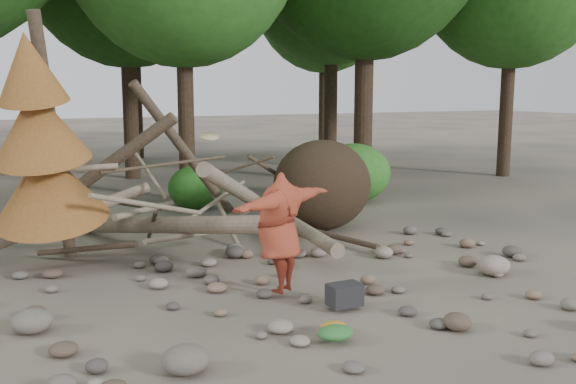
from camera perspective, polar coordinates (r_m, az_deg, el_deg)
name	(u,v)px	position (r m, az deg, el deg)	size (l,w,h in m)	color
ground	(302,306)	(9.31, 1.25, -10.11)	(120.00, 120.00, 0.00)	#514C44
deadfall_pile	(299,189)	(13.64, 1.02, 0.26)	(8.55, 5.24, 3.30)	#332619
dead_conifer	(42,148)	(11.31, -21.01, 3.71)	(2.06, 2.16, 4.35)	#4C3F30
bush_mid	(196,188)	(16.55, -8.22, 0.40)	(1.40, 1.40, 1.12)	#29691E
bush_right	(354,173)	(17.47, 5.84, 1.71)	(2.00, 2.00, 1.60)	#347C26
frisbee_thrower	(279,232)	(9.46, -0.76, -3.60)	(2.23, 1.58, 2.39)	maroon
backpack	(344,299)	(9.16, 5.04, -9.43)	(0.47, 0.31, 0.31)	black
cloth_green	(335,337)	(8.04, 4.23, -12.70)	(0.45, 0.37, 0.17)	#2B6D2E
cloth_orange	(333,330)	(8.29, 4.07, -12.17)	(0.34, 0.28, 0.12)	#B8721F
boulder_front_left	(186,359)	(7.30, -9.09, -14.49)	(0.54, 0.48, 0.32)	#625B52
boulder_mid_right	(494,265)	(11.25, 17.84, -6.24)	(0.55, 0.50, 0.33)	gray
boulder_mid_left	(32,321)	(8.92, -21.82, -10.61)	(0.52, 0.47, 0.31)	#666056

